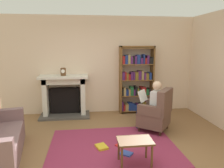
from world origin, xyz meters
The scene contains 11 objects.
ground centered at (0.00, 0.00, 0.00)m, with size 14.00×14.00×0.00m, color olive.
back_wall centered at (0.00, 2.55, 1.35)m, with size 5.60×0.10×2.70m, color beige.
side_wall_right centered at (2.65, 1.25, 1.35)m, with size 0.10×5.20×2.70m, color beige.
area_rug centered at (0.00, 0.30, 0.01)m, with size 2.40×1.80×0.01m, color #8C2A48.
fireplace centered at (-1.06, 2.30, 0.59)m, with size 1.31×0.64×1.12m.
mantel_clock centered at (-1.06, 2.20, 1.22)m, with size 0.14×0.14×0.20m.
bookshelf centered at (0.94, 2.33, 0.93)m, with size 0.95×0.32×1.89m.
armchair_reading centered at (1.08, 0.93, 0.42)m, with size 0.88×0.89×0.97m.
seated_reader centered at (0.98, 1.00, 0.62)m, with size 0.59×0.57×1.14m.
side_table centered at (0.27, -0.36, 0.36)m, with size 0.56×0.39×0.42m.
scattered_books centered at (0.10, 0.25, 0.03)m, with size 0.91×0.71×0.04m.
Camera 1 is at (-0.50, -3.49, 1.92)m, focal length 34.34 mm.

